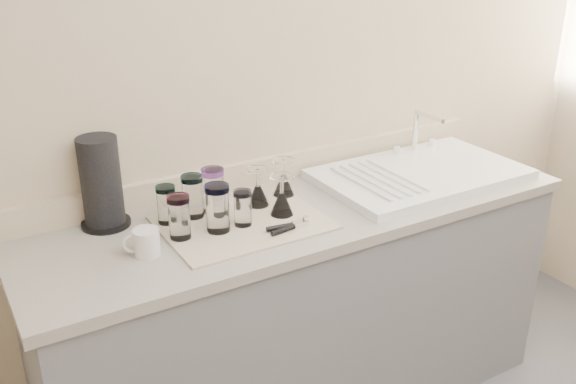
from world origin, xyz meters
TOP-DOWN VIEW (x-y plane):
  - counter_unit at (0.00, 1.20)m, footprint 2.06×0.62m
  - sink_unit at (0.55, 1.20)m, footprint 0.82×0.50m
  - dish_towel at (-0.25, 1.19)m, footprint 0.55×0.42m
  - tumbler_teal at (-0.48, 1.32)m, footprint 0.07×0.07m
  - tumbler_cyan at (-0.38, 1.32)m, footprint 0.08×0.08m
  - tumbler_purple at (-0.30, 1.32)m, footprint 0.08×0.08m
  - tumbler_magenta at (-0.48, 1.19)m, footprint 0.07×0.07m
  - tumbler_blue at (-0.36, 1.17)m, footprint 0.08×0.08m
  - tumbler_lavender at (-0.26, 1.17)m, footprint 0.06×0.06m
  - goblet_back_left at (-0.14, 1.29)m, footprint 0.08×0.08m
  - goblet_back_right at (-0.02, 1.32)m, footprint 0.08×0.08m
  - goblet_front_left at (-0.11, 1.18)m, footprint 0.08×0.08m
  - can_opener at (-0.15, 1.06)m, footprint 0.15×0.06m
  - white_mug at (-0.61, 1.15)m, footprint 0.13×0.10m
  - paper_towel_roll at (-0.66, 1.42)m, footprint 0.17×0.17m

SIDE VIEW (x-z plane):
  - counter_unit at x=0.00m, z-range 0.00..0.90m
  - dish_towel at x=-0.25m, z-range 0.90..0.91m
  - can_opener at x=-0.15m, z-range 0.91..0.93m
  - sink_unit at x=0.55m, z-range 0.81..1.03m
  - white_mug at x=-0.61m, z-range 0.90..0.99m
  - goblet_back_left at x=-0.14m, z-range 0.89..1.03m
  - goblet_back_right at x=-0.02m, z-range 0.88..1.03m
  - goblet_front_left at x=-0.11m, z-range 0.88..1.03m
  - tumbler_lavender at x=-0.26m, z-range 0.91..1.03m
  - tumbler_teal at x=-0.48m, z-range 0.91..1.04m
  - tumbler_magenta at x=-0.48m, z-range 0.91..1.06m
  - tumbler_cyan at x=-0.38m, z-range 0.91..1.06m
  - tumbler_purple at x=-0.30m, z-range 0.91..1.07m
  - tumbler_blue at x=-0.36m, z-range 0.91..1.07m
  - paper_towel_roll at x=-0.66m, z-range 0.90..1.21m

